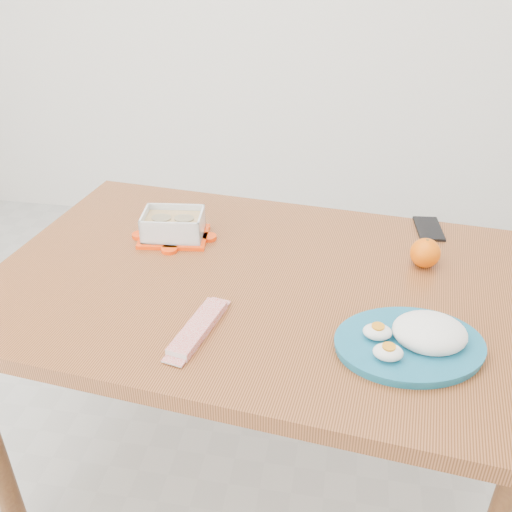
% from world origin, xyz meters
% --- Properties ---
extents(ground, '(3.50, 3.50, 0.00)m').
position_xyz_m(ground, '(0.00, 0.00, 0.00)').
color(ground, '#B7B7B2').
rests_on(ground, ground).
extents(dining_table, '(1.37, 0.99, 0.75)m').
position_xyz_m(dining_table, '(0.18, 0.03, 0.66)').
color(dining_table, '#9C542C').
rests_on(dining_table, ground).
extents(food_container, '(0.20, 0.16, 0.08)m').
position_xyz_m(food_container, '(-0.08, 0.19, 0.79)').
color(food_container, '#FF3C07').
rests_on(food_container, dining_table).
extents(orange_fruit, '(0.07, 0.07, 0.07)m').
position_xyz_m(orange_fruit, '(0.58, 0.16, 0.79)').
color(orange_fruit, '#E43B04').
rests_on(orange_fruit, dining_table).
extents(rice_plate, '(0.36, 0.36, 0.08)m').
position_xyz_m(rice_plate, '(0.54, -0.17, 0.78)').
color(rice_plate, '#17617F').
rests_on(rice_plate, dining_table).
extents(candy_bar, '(0.09, 0.20, 0.02)m').
position_xyz_m(candy_bar, '(0.09, -0.20, 0.76)').
color(candy_bar, red).
rests_on(candy_bar, dining_table).
extents(smartphone, '(0.08, 0.14, 0.01)m').
position_xyz_m(smartphone, '(0.61, 0.35, 0.75)').
color(smartphone, black).
rests_on(smartphone, dining_table).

